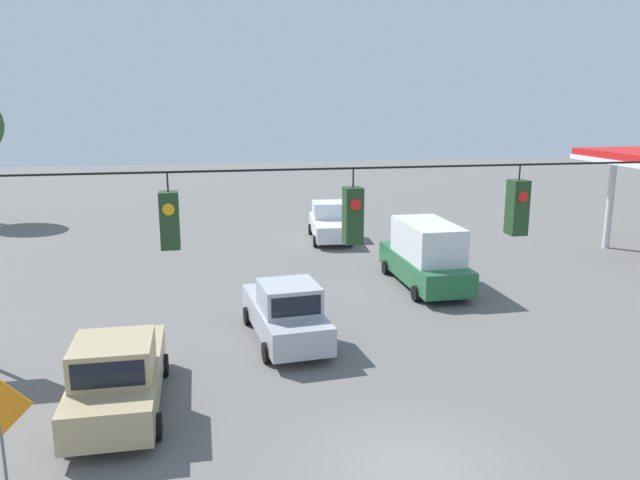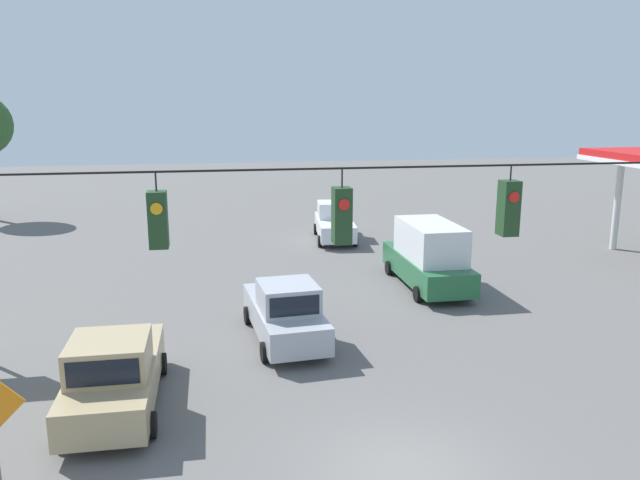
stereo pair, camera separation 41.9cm
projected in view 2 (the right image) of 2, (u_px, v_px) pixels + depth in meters
The scene contains 9 objects.
ground_plane at pixel (404, 473), 13.48m from camera, with size 140.00×140.00×0.00m, color #605E5B.
overhead_signal_span at pixel (420, 275), 11.67m from camera, with size 23.01×0.38×7.13m.
pickup_truck_white_oncoming_deep at pixel (334, 223), 35.97m from camera, with size 2.57×5.40×2.12m.
pickup_truck_silver_withflow_mid at pixel (285, 312), 20.77m from camera, with size 2.54×5.54×2.12m.
box_truck_green_oncoming_far at pixel (428, 255), 26.68m from camera, with size 2.40×6.28×2.84m.
pickup_truck_tan_parked_shoulder at pixel (114, 374), 16.11m from camera, with size 2.31×5.53×2.12m.
traffic_cone_nearest at pixel (97, 418), 15.09m from camera, with size 0.36×0.36×0.72m, color orange.
traffic_cone_second at pixel (106, 381), 17.11m from camera, with size 0.36×0.36×0.72m, color orange.
traffic_cone_third at pixel (118, 349), 19.26m from camera, with size 0.36×0.36×0.72m, color orange.
Camera 2 is at (3.90, 11.54, 7.88)m, focal length 35.00 mm.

